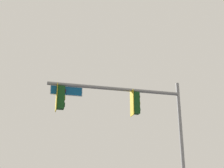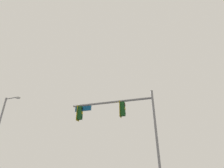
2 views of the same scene
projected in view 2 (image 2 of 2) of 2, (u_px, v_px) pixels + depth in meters
The scene contains 1 object.
signal_pole_near at pixel (116, 114), 13.73m from camera, with size 6.81×1.10×6.73m.
Camera 2 is at (-6.96, 5.84, 1.29)m, focal length 28.00 mm.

